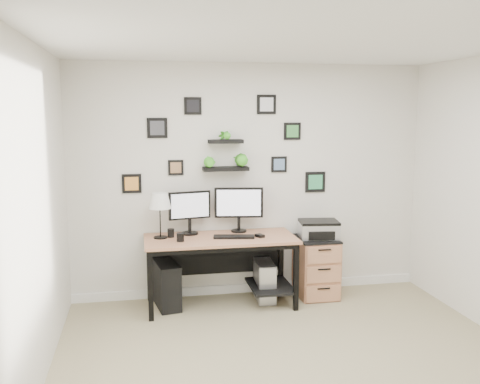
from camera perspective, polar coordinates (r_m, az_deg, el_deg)
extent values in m
plane|color=tan|center=(4.54, 6.64, -18.67)|extent=(4.00, 4.00, 0.00)
plane|color=white|center=(4.07, 7.30, 15.95)|extent=(4.00, 4.00, 0.00)
plane|color=silver|center=(6.02, 1.14, 1.22)|extent=(4.00, 0.00, 4.00)
plane|color=silver|center=(2.35, 22.28, -11.37)|extent=(4.00, 0.00, 4.00)
plane|color=silver|center=(3.99, -21.62, -3.23)|extent=(0.00, 4.00, 4.00)
cube|color=white|center=(6.29, 1.14, -10.16)|extent=(4.00, 0.03, 0.10)
cube|color=#B47955|center=(5.69, -2.10, -5.00)|extent=(1.60, 0.70, 0.03)
cube|color=black|center=(5.70, -2.10, -5.39)|extent=(1.54, 0.64, 0.05)
cube|color=black|center=(6.08, -2.56, -6.80)|extent=(1.44, 0.02, 0.41)
cube|color=black|center=(5.95, 3.25, -9.96)|extent=(0.45, 0.63, 0.03)
cube|color=black|center=(5.45, -9.52, -9.86)|extent=(0.05, 0.05, 0.72)
cube|color=black|center=(6.02, -9.67, -8.06)|extent=(0.05, 0.05, 0.72)
cube|color=black|center=(5.67, 6.00, -9.03)|extent=(0.05, 0.05, 0.72)
cube|color=black|center=(6.22, 4.39, -7.40)|extent=(0.05, 0.05, 0.72)
cylinder|color=black|center=(5.85, -5.37, -4.41)|extent=(0.21, 0.21, 0.02)
cylinder|color=black|center=(5.83, -5.38, -3.64)|extent=(0.04, 0.04, 0.16)
cube|color=black|center=(5.78, -5.40, -1.41)|extent=(0.46, 0.12, 0.30)
cube|color=silver|center=(5.76, -5.34, -1.45)|extent=(0.41, 0.08, 0.26)
cylinder|color=black|center=(5.94, -0.13, -4.17)|extent=(0.20, 0.20, 0.02)
cylinder|color=black|center=(5.93, -0.13, -3.45)|extent=(0.04, 0.04, 0.15)
cube|color=black|center=(5.88, -0.13, -1.14)|extent=(0.53, 0.11, 0.33)
cube|color=silver|center=(5.86, -0.12, -1.17)|extent=(0.48, 0.08, 0.29)
cube|color=black|center=(5.67, -0.65, -4.79)|extent=(0.45, 0.21, 0.02)
cube|color=black|center=(5.70, 2.12, -4.68)|extent=(0.10, 0.12, 0.03)
cylinder|color=black|center=(5.72, -8.47, -4.81)|extent=(0.15, 0.15, 0.01)
cylinder|color=black|center=(5.67, -8.52, -2.64)|extent=(0.01, 0.01, 0.44)
cone|color=white|center=(5.64, -8.56, -0.93)|extent=(0.24, 0.24, 0.16)
cylinder|color=black|center=(5.53, -6.38, -4.83)|extent=(0.08, 0.08, 0.09)
cylinder|color=black|center=(5.73, -7.39, -4.36)|extent=(0.07, 0.07, 0.09)
cube|color=black|center=(5.83, -7.82, -9.78)|extent=(0.29, 0.51, 0.48)
cube|color=gray|center=(6.00, 2.64, -9.45)|extent=(0.22, 0.44, 0.43)
cube|color=silver|center=(5.80, 3.01, -10.10)|extent=(0.17, 0.02, 0.40)
cube|color=#B47955|center=(6.15, 8.10, -7.99)|extent=(0.42, 0.50, 0.65)
cube|color=black|center=(6.07, 8.17, -4.96)|extent=(0.43, 0.51, 0.02)
cube|color=#B47955|center=(5.99, 8.87, -10.66)|extent=(0.39, 0.02, 0.18)
cylinder|color=black|center=(5.96, 8.93, -10.15)|extent=(0.14, 0.02, 0.02)
cube|color=#B47955|center=(5.92, 8.92, -8.68)|extent=(0.39, 0.02, 0.18)
cylinder|color=black|center=(5.89, 8.98, -8.16)|extent=(0.14, 0.02, 0.02)
cube|color=#B47955|center=(5.86, 8.97, -6.66)|extent=(0.39, 0.02, 0.18)
cylinder|color=black|center=(5.83, 9.03, -6.12)|extent=(0.14, 0.02, 0.02)
cube|color=silver|center=(6.06, 8.39, -4.06)|extent=(0.46, 0.38, 0.16)
cube|color=black|center=(6.04, 8.41, -3.17)|extent=(0.46, 0.38, 0.03)
cube|color=black|center=(5.90, 8.73, -4.66)|extent=(0.29, 0.06, 0.10)
cube|color=black|center=(5.86, -1.54, 2.49)|extent=(0.50, 0.18, 0.04)
cube|color=black|center=(5.82, -1.54, 5.42)|extent=(0.38, 0.15, 0.04)
imported|color=green|center=(5.82, -3.21, 3.97)|extent=(0.15, 0.12, 0.27)
imported|color=green|center=(5.87, 0.09, 4.03)|extent=(0.15, 0.15, 0.27)
imported|color=green|center=(5.82, -1.55, 6.87)|extent=(0.13, 0.09, 0.25)
cube|color=black|center=(6.21, 8.03, 1.07)|extent=(0.23, 0.02, 0.23)
cube|color=#379962|center=(6.20, 8.06, 1.06)|extent=(0.16, 0.00, 0.16)
cube|color=black|center=(6.00, 2.84, 9.31)|extent=(0.21, 0.02, 0.21)
cube|color=silver|center=(5.99, 2.86, 9.31)|extent=(0.15, 0.00, 0.15)
cube|color=black|center=(6.08, 5.60, 6.47)|extent=(0.19, 0.02, 0.19)
cube|color=#3E8840|center=(6.07, 5.63, 6.47)|extent=(0.14, 0.00, 0.14)
cube|color=black|center=(5.86, -5.06, 9.13)|extent=(0.19, 0.02, 0.19)
cube|color=black|center=(5.85, -5.05, 9.14)|extent=(0.13, 0.00, 0.13)
cube|color=black|center=(6.06, 4.19, 2.96)|extent=(0.18, 0.02, 0.18)
cube|color=slate|center=(6.05, 4.21, 2.95)|extent=(0.13, 0.00, 0.13)
cube|color=black|center=(5.83, -8.83, 6.77)|extent=(0.22, 0.02, 0.22)
cube|color=#3B3B41|center=(5.82, -8.82, 6.76)|extent=(0.15, 0.00, 0.15)
cube|color=black|center=(5.87, -6.87, 2.60)|extent=(0.17, 0.02, 0.17)
cube|color=#926743|center=(5.86, -6.86, 2.59)|extent=(0.12, 0.00, 0.12)
cube|color=black|center=(5.88, -11.48, 0.88)|extent=(0.21, 0.02, 0.21)
cube|color=orange|center=(5.87, -11.48, 0.87)|extent=(0.14, 0.00, 0.14)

